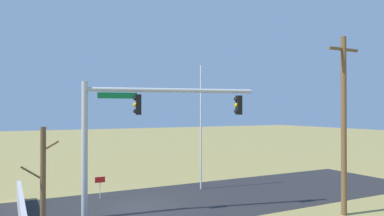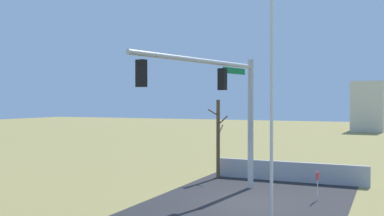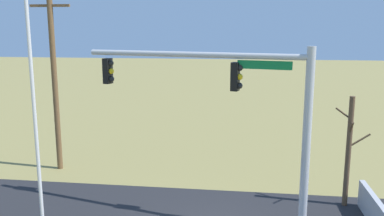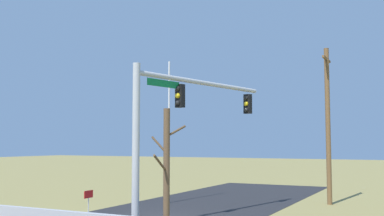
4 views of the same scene
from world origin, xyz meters
The scene contains 8 objects.
ground_plane centered at (0.00, 0.00, 0.00)m, with size 160.00×160.00×0.00m, color olive.
road_surface centered at (-4.00, 0.00, 0.01)m, with size 28.00×8.00×0.01m, color #232326.
retaining_fence centered at (5.48, -0.64, 0.52)m, with size 0.20×7.82×1.04m, color #A8A8AD.
signal_mast centered at (0.69, 1.32, 4.45)m, with size 8.01×2.20×6.24m.
flagpole centered at (-4.72, -2.18, 3.89)m, with size 0.10×0.10×7.78m, color silver.
utility_pole centered at (-8.03, 5.77, 4.37)m, with size 1.90×0.26×8.40m.
bare_tree centered at (4.88, 3.18, 2.21)m, with size 1.27×1.02×4.31m.
open_sign centered at (1.46, -2.61, 0.91)m, with size 0.56×0.04×1.22m.
Camera 1 is at (6.04, 17.29, 4.88)m, focal length 33.19 mm.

